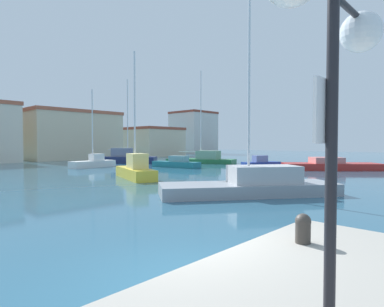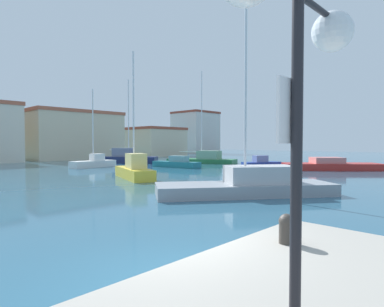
{
  "view_description": "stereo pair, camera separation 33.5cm",
  "coord_description": "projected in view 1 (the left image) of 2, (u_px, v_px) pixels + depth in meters",
  "views": [
    {
      "loc": [
        -4.07,
        -4.09,
        2.51
      ],
      "look_at": [
        18.36,
        17.33,
        1.5
      ],
      "focal_mm": 29.9,
      "sensor_mm": 36.0,
      "label": 1
    },
    {
      "loc": [
        -3.83,
        -4.33,
        2.51
      ],
      "look_at": [
        18.36,
        17.33,
        1.5
      ],
      "focal_mm": 29.9,
      "sensor_mm": 36.0,
      "label": 2
    }
  ],
  "objects": [
    {
      "name": "water",
      "position": [
        148.0,
        169.0,
        30.49
      ],
      "size": [
        160.0,
        160.0,
        0.0
      ],
      "primitive_type": "plane",
      "color": "#285670",
      "rests_on": "ground"
    },
    {
      "name": "lamppost",
      "position": [
        333.0,
        30.0,
        2.72
      ],
      "size": [
        1.93,
        0.41,
        4.02
      ],
      "color": "black",
      "rests_on": "pier_quay"
    },
    {
      "name": "mooring_bollard",
      "position": [
        303.0,
        227.0,
        5.29
      ],
      "size": [
        0.26,
        0.26,
        0.49
      ],
      "color": "#38332D",
      "rests_on": "pier_quay"
    },
    {
      "name": "sailboat_yellow_inner_mooring",
      "position": [
        136.0,
        169.0,
        22.54
      ],
      "size": [
        3.28,
        5.71,
        8.97
      ],
      "color": "gold",
      "rests_on": "water"
    },
    {
      "name": "motorboat_blue_mid_harbor",
      "position": [
        261.0,
        163.0,
        33.23
      ],
      "size": [
        4.26,
        2.83,
        1.24
      ],
      "color": "#233D93",
      "rests_on": "water"
    },
    {
      "name": "motorboat_teal_near_pier",
      "position": [
        176.0,
        163.0,
        33.1
      ],
      "size": [
        2.25,
        5.5,
        1.2
      ],
      "color": "#1E707A",
      "rests_on": "water"
    },
    {
      "name": "sailboat_grey_center_channel",
      "position": [
        253.0,
        183.0,
        15.46
      ],
      "size": [
        8.34,
        7.05,
        12.75
      ],
      "color": "gray",
      "rests_on": "water"
    },
    {
      "name": "sailboat_green_far_right",
      "position": [
        203.0,
        158.0,
        40.19
      ],
      "size": [
        5.61,
        8.97,
        11.55
      ],
      "color": "#28703D",
      "rests_on": "water"
    },
    {
      "name": "sailboat_navy_far_left",
      "position": [
        126.0,
        158.0,
        40.49
      ],
      "size": [
        6.23,
        7.04,
        10.53
      ],
      "color": "#19234C",
      "rests_on": "water"
    },
    {
      "name": "sailboat_white_behind_lamppost",
      "position": [
        93.0,
        162.0,
        33.16
      ],
      "size": [
        4.84,
        1.99,
        8.06
      ],
      "color": "white",
      "rests_on": "water"
    },
    {
      "name": "motorboat_red_distant_east",
      "position": [
        330.0,
        165.0,
        30.14
      ],
      "size": [
        7.86,
        8.37,
        1.18
      ],
      "color": "#B22823",
      "rests_on": "water"
    },
    {
      "name": "waterfront_apartments",
      "position": [
        70.0,
        135.0,
        50.84
      ],
      "size": [
        13.85,
        9.8,
        7.55
      ],
      "color": "beige",
      "rests_on": "ground"
    },
    {
      "name": "yacht_club",
      "position": [
        153.0,
        142.0,
        63.38
      ],
      "size": [
        9.38,
        9.51,
        5.59
      ],
      "color": "beige",
      "rests_on": "ground"
    },
    {
      "name": "warehouse_block",
      "position": [
        193.0,
        133.0,
        78.73
      ],
      "size": [
        8.86,
        8.93,
        10.19
      ],
      "color": "beige",
      "rests_on": "ground"
    }
  ]
}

